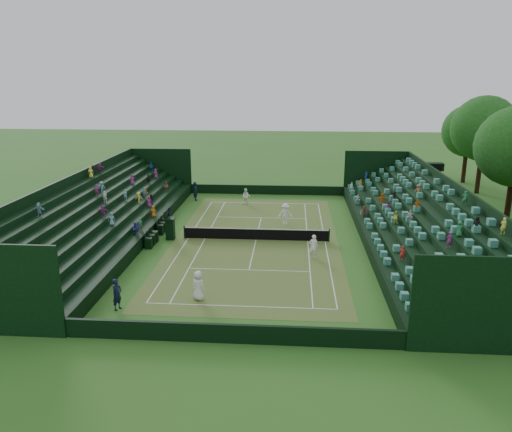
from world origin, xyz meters
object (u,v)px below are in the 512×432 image
object	(u,v)px
player_far_west	(246,197)
umpire_chair	(170,226)
player_near_west	(198,286)
player_near_east	(314,246)
player_far_east	(285,214)
tennis_net	(256,234)

from	to	relation	value
player_far_west	umpire_chair	bearing A→B (deg)	-109.20
player_near_west	player_near_east	xyz separation A→B (m)	(6.96, 7.46, -0.02)
player_near_east	player_far_east	size ratio (longest dim) A/B	0.94
player_near_west	player_far_west	world-z (taller)	player_near_west
player_near_west	player_far_east	bearing A→B (deg)	-83.61
player_far_east	player_far_west	bearing A→B (deg)	113.94
umpire_chair	player_far_east	world-z (taller)	umpire_chair
tennis_net	player_near_east	bearing A→B (deg)	-40.09
tennis_net	umpire_chair	xyz separation A→B (m)	(-6.88, -0.26, 0.59)
player_near_west	player_far_east	distance (m)	16.48
umpire_chair	player_near_west	bearing A→B (deg)	-68.34
player_near_east	player_far_west	world-z (taller)	player_near_east
tennis_net	player_far_west	xyz separation A→B (m)	(-1.83, 11.17, 0.31)
player_far_west	tennis_net	bearing A→B (deg)	-76.07
umpire_chair	player_near_east	world-z (taller)	umpire_chair
umpire_chair	player_near_west	size ratio (longest dim) A/B	1.46
player_near_east	player_far_east	distance (m)	8.58
player_near_west	tennis_net	bearing A→B (deg)	-79.50
tennis_net	player_near_east	world-z (taller)	player_near_east
player_near_west	player_near_east	size ratio (longest dim) A/B	1.02
player_near_east	tennis_net	bearing A→B (deg)	-43.28
tennis_net	player_far_west	world-z (taller)	player_far_west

